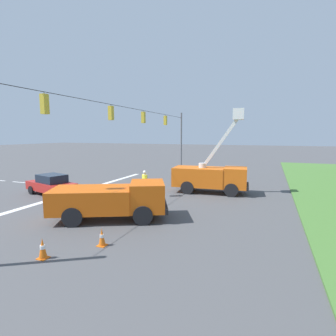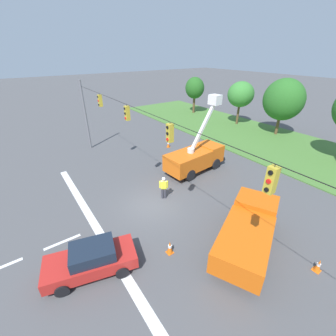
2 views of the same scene
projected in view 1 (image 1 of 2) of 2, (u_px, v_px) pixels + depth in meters
ground_plane at (129, 192)px, 20.82m from camera, size 200.00×200.00×0.00m
lane_markings at (75, 187)px, 22.77m from camera, size 17.60×15.25×0.01m
signal_gantry at (128, 134)px, 20.26m from camera, size 26.20×0.33×7.20m
utility_truck_bucket_lift at (211, 175)px, 20.52m from camera, size 2.70×5.96×6.46m
utility_truck_support_near at (111, 199)px, 14.08m from camera, size 4.79×6.52×2.00m
sedan_red at (51, 184)px, 19.89m from camera, size 2.79×4.61×1.56m
road_worker at (145, 180)px, 20.47m from camera, size 0.42×0.57×1.77m
traffic_cone_foreground_left at (80, 197)px, 17.41m from camera, size 0.36×0.36×0.81m
traffic_cone_foreground_right at (43, 248)px, 9.63m from camera, size 0.36×0.36×0.78m
traffic_cone_mid_left at (102, 237)px, 10.74m from camera, size 0.36×0.36×0.74m
traffic_cone_mid_right at (235, 177)px, 25.67m from camera, size 0.36×0.36×0.81m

